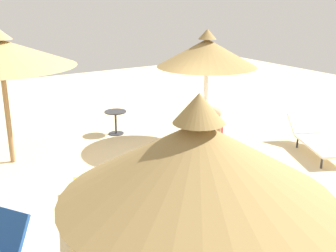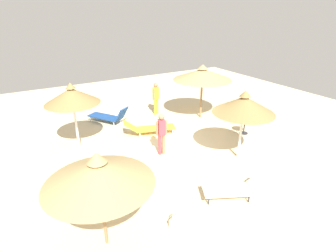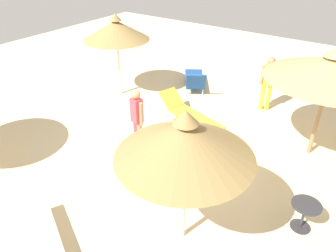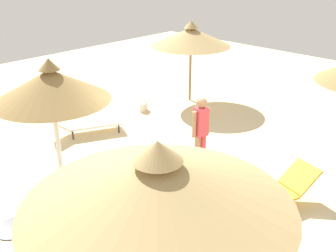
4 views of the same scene
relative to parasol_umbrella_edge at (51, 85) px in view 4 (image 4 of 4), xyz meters
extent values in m
cube|color=beige|center=(-1.78, 1.97, -2.16)|extent=(24.00, 24.00, 0.10)
cylinder|color=white|center=(0.00, 0.00, -0.99)|extent=(0.09, 0.09, 2.23)
cone|color=#997A47|center=(0.00, 0.00, 0.00)|extent=(2.21, 2.21, 0.61)
cone|color=#997A47|center=(0.00, 0.00, 0.40)|extent=(0.40, 0.40, 0.22)
cylinder|color=olive|center=(-5.65, -1.46, -1.09)|extent=(0.08, 0.08, 2.04)
cone|color=tan|center=(-5.65, -1.46, -0.10)|extent=(2.43, 2.43, 0.54)
cone|color=tan|center=(-5.65, -1.46, 0.27)|extent=(0.44, 0.44, 0.22)
cone|color=tan|center=(1.21, 4.05, 0.15)|extent=(2.89, 2.89, 0.53)
cone|color=tan|center=(1.21, 4.05, 0.51)|extent=(0.52, 0.52, 0.22)
cube|color=silver|center=(-2.00, -1.60, -1.84)|extent=(1.56, 1.19, 0.05)
cylinder|color=#2D2D33|center=(-2.65, -1.59, -1.99)|extent=(0.04, 0.04, 0.24)
cylinder|color=#2D2D33|center=(-2.42, -1.10, -1.99)|extent=(0.04, 0.04, 0.24)
cylinder|color=#2D2D33|center=(-1.58, -2.10, -1.99)|extent=(0.04, 0.04, 0.24)
cylinder|color=#2D2D33|center=(-1.35, -1.62, -1.99)|extent=(0.04, 0.04, 0.24)
cube|color=silver|center=(-1.15, -2.01, -1.64)|extent=(0.73, 0.80, 0.39)
cube|color=gold|center=(-1.76, 3.44, -1.83)|extent=(1.85, 1.08, 0.05)
cylinder|color=silver|center=(-0.98, 3.47, -1.98)|extent=(0.04, 0.04, 0.25)
cylinder|color=silver|center=(-1.12, 2.99, -1.98)|extent=(0.04, 0.04, 0.25)
cylinder|color=silver|center=(-2.39, 3.89, -1.98)|extent=(0.04, 0.04, 0.25)
cylinder|color=silver|center=(-2.54, 3.41, -1.98)|extent=(0.04, 0.04, 0.25)
cube|color=gold|center=(-2.84, 3.76, -1.62)|extent=(0.68, 0.72, 0.42)
cylinder|color=#A57554|center=(-2.33, 1.65, -1.70)|extent=(0.13, 0.13, 0.82)
cylinder|color=#D83F4C|center=(-2.48, 1.68, -1.70)|extent=(0.13, 0.13, 0.82)
cube|color=#D83F4C|center=(-2.40, 1.66, -0.97)|extent=(0.29, 0.27, 0.62)
sphere|color=#A57554|center=(-2.40, 1.66, -0.55)|extent=(0.22, 0.22, 0.22)
cylinder|color=#A57554|center=(-2.24, 1.63, -1.00)|extent=(0.09, 0.09, 0.57)
cylinder|color=#A57554|center=(-2.57, 1.70, -1.00)|extent=(0.09, 0.09, 0.57)
cube|color=beige|center=(-3.94, -1.79, -1.99)|extent=(0.33, 0.25, 0.24)
torus|color=beige|center=(-3.94, -1.79, -1.82)|extent=(0.20, 0.12, 0.21)
cylinder|color=#2D2D33|center=(1.73, 1.45, -1.53)|extent=(0.54, 0.54, 0.02)
cylinder|color=#2D2D33|center=(1.73, 1.45, -1.83)|extent=(0.05, 0.05, 0.56)
camera|label=1|loc=(-7.34, 5.60, 1.23)|focal=44.67mm
camera|label=2|loc=(-6.78, -6.36, 3.09)|focal=28.63mm
camera|label=3|loc=(2.10, -3.42, 2.68)|focal=34.24mm
camera|label=4|loc=(3.70, 6.60, 2.33)|focal=43.58mm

